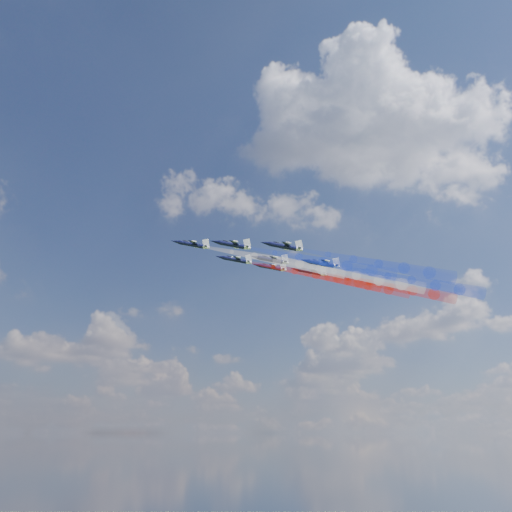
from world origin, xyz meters
TOP-DOWN VIEW (x-y plane):
  - jet_lead at (-33.29, 4.37)m, footprint 15.06×14.73m
  - trail_lead at (-13.49, -10.44)m, footprint 34.18×27.36m
  - jet_inner_left at (-30.45, -11.45)m, footprint 15.06×14.73m
  - trail_inner_left at (-10.64, -26.26)m, footprint 34.18×27.36m
  - jet_inner_right at (-17.29, 4.60)m, footprint 15.06×14.73m
  - trail_inner_right at (2.52, -10.21)m, footprint 34.18×27.36m
  - jet_outer_left at (-24.07, -25.28)m, footprint 15.06×14.73m
  - trail_outer_left at (-4.27, -40.08)m, footprint 34.18×27.36m
  - jet_center_third at (-14.47, -9.03)m, footprint 15.06×14.73m
  - trail_center_third at (5.34, -23.84)m, footprint 34.18×27.36m
  - jet_outer_right at (-2.75, 5.03)m, footprint 15.06×14.73m
  - trail_outer_right at (17.06, -9.78)m, footprint 34.18×27.36m
  - jet_rear_left at (-9.41, -24.46)m, footprint 15.06×14.73m
  - trail_rear_left at (10.39, -39.27)m, footprint 34.18×27.36m
  - jet_rear_right at (1.47, -8.73)m, footprint 15.06×14.73m
  - trail_rear_right at (21.27, -23.53)m, footprint 34.18×27.36m

SIDE VIEW (x-z plane):
  - trail_rear_left at x=10.39m, z-range 159.93..171.25m
  - trail_outer_left at x=-4.27m, z-range 161.82..173.15m
  - trail_rear_right at x=21.27m, z-range 162.69..174.01m
  - trail_center_third at x=5.34m, z-range 163.51..174.84m
  - trail_inner_left at x=-10.64m, z-range 164.37..175.70m
  - jet_rear_left at x=-9.41m, z-range 167.02..173.11m
  - trail_inner_right at x=2.52m, z-range 166.09..177.42m
  - trail_outer_right at x=17.06m, z-range 166.28..177.60m
  - jet_outer_left at x=-24.07m, z-range 168.91..175.01m
  - jet_rear_right at x=1.47m, z-range 169.78..175.87m
  - trail_lead at x=-13.49m, z-range 167.77..179.10m
  - jet_center_third at x=-14.47m, z-range 170.60..176.69m
  - jet_inner_left at x=-30.45m, z-range 171.47..177.56m
  - jet_inner_right at x=-17.29m, z-range 173.18..179.28m
  - jet_outer_right at x=-2.75m, z-range 173.37..179.46m
  - jet_lead at x=-33.29m, z-range 174.86..180.96m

